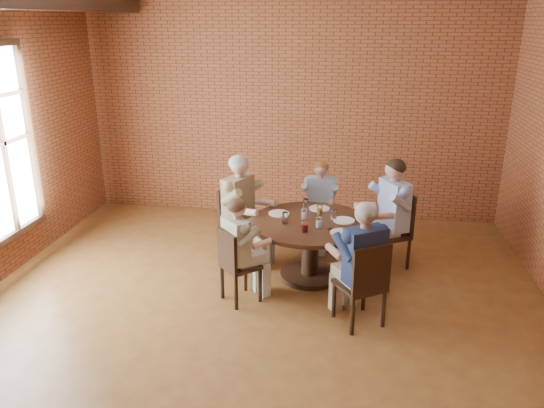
# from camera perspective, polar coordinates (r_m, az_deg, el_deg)

# --- Properties ---
(floor) EXTENTS (7.00, 7.00, 0.00)m
(floor) POSITION_cam_1_polar(r_m,az_deg,el_deg) (5.72, -2.17, -12.98)
(floor) COLOR brown
(floor) RESTS_ON ground
(wall_back) EXTENTS (7.00, 0.00, 7.00)m
(wall_back) POSITION_cam_1_polar(r_m,az_deg,el_deg) (8.41, 2.11, 10.03)
(wall_back) COLOR brown
(wall_back) RESTS_ON ground
(dining_table) EXTENTS (1.47, 1.47, 0.75)m
(dining_table) POSITION_cam_1_polar(r_m,az_deg,el_deg) (6.47, 4.15, -3.69)
(dining_table) COLOR black
(dining_table) RESTS_ON floor
(chair_a) EXTENTS (0.63, 0.63, 0.99)m
(chair_a) POSITION_cam_1_polar(r_m,az_deg,el_deg) (6.99, 13.03, -2.36)
(chair_a) COLOR black
(chair_a) RESTS_ON floor
(diner_a) EXTENTS (0.90, 0.85, 1.42)m
(diner_a) POSITION_cam_1_polar(r_m,az_deg,el_deg) (6.88, 12.45, -1.07)
(diner_a) COLOR #3F5CA4
(diner_a) RESTS_ON floor
(chair_b) EXTENTS (0.40, 0.40, 0.88)m
(chair_b) POSITION_cam_1_polar(r_m,az_deg,el_deg) (7.44, 5.19, -0.97)
(chair_b) COLOR black
(chair_b) RESTS_ON floor
(diner_b) EXTENTS (0.50, 0.60, 1.23)m
(diner_b) POSITION_cam_1_polar(r_m,az_deg,el_deg) (7.33, 5.15, -0.19)
(diner_b) COLOR #808DA3
(diner_b) RESTS_ON floor
(chair_c) EXTENTS (0.62, 0.62, 0.99)m
(chair_c) POSITION_cam_1_polar(r_m,az_deg,el_deg) (7.01, -3.82, -1.83)
(chair_c) COLOR black
(chair_c) RESTS_ON floor
(diner_c) EXTENTS (0.89, 0.82, 1.42)m
(diner_c) POSITION_cam_1_polar(r_m,az_deg,el_deg) (6.89, -3.20, -0.58)
(diner_c) COLOR brown
(diner_c) RESTS_ON floor
(chair_d) EXTENTS (0.53, 0.53, 0.88)m
(chair_d) POSITION_cam_1_polar(r_m,az_deg,el_deg) (5.95, -3.99, -6.35)
(chair_d) COLOR black
(chair_d) RESTS_ON floor
(diner_d) EXTENTS (0.73, 0.73, 1.23)m
(diner_d) POSITION_cam_1_polar(r_m,az_deg,el_deg) (5.92, -3.43, -5.04)
(diner_d) COLOR tan
(diner_d) RESTS_ON floor
(chair_e) EXTENTS (0.60, 0.60, 0.95)m
(chair_e) POSITION_cam_1_polar(r_m,az_deg,el_deg) (5.54, 9.93, -8.25)
(chair_e) COLOR black
(chair_e) RESTS_ON floor
(diner_e) EXTENTS (0.81, 0.85, 1.35)m
(diner_e) POSITION_cam_1_polar(r_m,az_deg,el_deg) (5.54, 9.53, -6.38)
(diner_e) COLOR #192446
(diner_e) RESTS_ON floor
(plate_a) EXTENTS (0.26, 0.26, 0.01)m
(plate_a) POSITION_cam_1_polar(r_m,az_deg,el_deg) (6.44, 7.74, -1.76)
(plate_a) COLOR white
(plate_a) RESTS_ON dining_table
(plate_b) EXTENTS (0.26, 0.26, 0.01)m
(plate_b) POSITION_cam_1_polar(r_m,az_deg,el_deg) (6.81, 5.11, -0.48)
(plate_b) COLOR white
(plate_b) RESTS_ON dining_table
(plate_c) EXTENTS (0.26, 0.26, 0.01)m
(plate_c) POSITION_cam_1_polar(r_m,az_deg,el_deg) (6.61, 0.75, -1.01)
(plate_c) COLOR white
(plate_c) RESTS_ON dining_table
(plate_d) EXTENTS (0.26, 0.26, 0.01)m
(plate_d) POSITION_cam_1_polar(r_m,az_deg,el_deg) (6.07, 7.48, -3.07)
(plate_d) COLOR white
(plate_d) RESTS_ON dining_table
(glass_a) EXTENTS (0.07, 0.07, 0.14)m
(glass_a) POSITION_cam_1_polar(r_m,az_deg,el_deg) (6.40, 6.66, -1.23)
(glass_a) COLOR white
(glass_a) RESTS_ON dining_table
(glass_b) EXTENTS (0.07, 0.07, 0.14)m
(glass_b) POSITION_cam_1_polar(r_m,az_deg,el_deg) (6.57, 5.15, -0.64)
(glass_b) COLOR white
(glass_b) RESTS_ON dining_table
(glass_c) EXTENTS (0.07, 0.07, 0.14)m
(glass_c) POSITION_cam_1_polar(r_m,az_deg,el_deg) (6.76, 3.66, -0.02)
(glass_c) COLOR white
(glass_c) RESTS_ON dining_table
(glass_d) EXTENTS (0.07, 0.07, 0.14)m
(glass_d) POSITION_cam_1_polar(r_m,az_deg,el_deg) (6.43, 3.45, -1.04)
(glass_d) COLOR white
(glass_d) RESTS_ON dining_table
(glass_e) EXTENTS (0.07, 0.07, 0.14)m
(glass_e) POSITION_cam_1_polar(r_m,az_deg,el_deg) (6.29, 1.43, -1.49)
(glass_e) COLOR white
(glass_e) RESTS_ON dining_table
(glass_f) EXTENTS (0.07, 0.07, 0.14)m
(glass_f) POSITION_cam_1_polar(r_m,az_deg,el_deg) (6.04, 3.55, -2.41)
(glass_f) COLOR white
(glass_f) RESTS_ON dining_table
(glass_g) EXTENTS (0.07, 0.07, 0.14)m
(glass_g) POSITION_cam_1_polar(r_m,az_deg,el_deg) (6.18, 5.06, -1.95)
(glass_g) COLOR white
(glass_g) RESTS_ON dining_table
(smartphone) EXTENTS (0.13, 0.17, 0.01)m
(smartphone) POSITION_cam_1_polar(r_m,az_deg,el_deg) (6.12, 6.60, -2.89)
(smartphone) COLOR black
(smartphone) RESTS_ON dining_table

